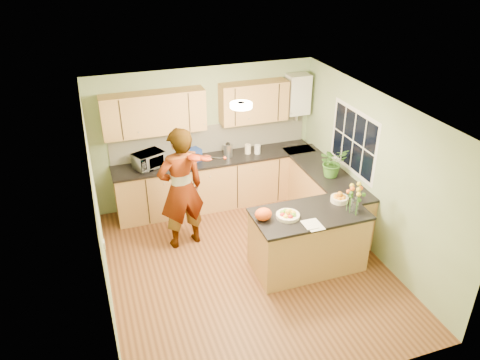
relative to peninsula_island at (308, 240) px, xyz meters
name	(u,v)px	position (x,y,z in m)	size (l,w,h in m)	color
floor	(247,267)	(-0.85, 0.25, -0.47)	(4.50, 4.50, 0.00)	#573019
ceiling	(249,110)	(-0.85, 0.25, 2.03)	(4.00, 4.50, 0.02)	white
wall_back	(205,136)	(-0.85, 2.50, 0.78)	(4.00, 0.02, 2.50)	gray
wall_front	(326,303)	(-0.85, -2.00, 0.78)	(4.00, 0.02, 2.50)	gray
wall_left	(99,221)	(-2.85, 0.25, 0.78)	(0.02, 4.50, 2.50)	gray
wall_right	(373,174)	(1.15, 0.25, 0.78)	(0.02, 4.50, 2.50)	gray
back_counter	(217,181)	(-0.75, 2.20, 0.00)	(3.64, 0.62, 0.94)	#AA7B44
right_counter	(324,195)	(0.85, 1.10, 0.00)	(0.62, 2.24, 0.94)	#AA7B44
splashback	(211,138)	(-0.75, 2.49, 0.73)	(3.60, 0.02, 0.52)	white
upper_cabinets	(197,108)	(-1.03, 2.33, 1.38)	(3.20, 0.34, 0.70)	#AA7B44
boiler	(298,94)	(0.85, 2.34, 1.42)	(0.40, 0.30, 0.86)	silver
window_right	(353,141)	(1.14, 0.85, 1.08)	(0.01, 1.30, 1.05)	silver
light_switch	(104,244)	(-2.84, -0.35, 0.83)	(0.02, 0.09, 0.09)	silver
ceiling_lamp	(241,105)	(-0.85, 0.55, 1.99)	(0.30, 0.30, 0.07)	#FFEABF
peninsula_island	(308,240)	(0.00, 0.00, 0.00)	(1.65, 0.84, 0.94)	#AA7B44
fruit_dish	(288,214)	(-0.35, 0.00, 0.52)	(0.33, 0.33, 0.12)	#F7E5C6
orange_bowl	(340,198)	(0.55, 0.15, 0.53)	(0.26, 0.26, 0.15)	#F7E5C6
flower_vase	(356,192)	(0.60, -0.18, 0.80)	(0.27, 0.27, 0.50)	silver
orange_bag	(263,214)	(-0.70, 0.05, 0.56)	(0.24, 0.20, 0.18)	#DF4912
papers	(314,225)	(-0.10, -0.30, 0.48)	(0.22, 0.30, 0.01)	silver
violinist	(181,189)	(-1.61, 1.18, 0.53)	(0.73, 0.48, 2.00)	tan
violin	(196,158)	(-1.41, 0.96, 1.13)	(0.61, 0.24, 0.12)	#4F0804
microwave	(149,160)	(-1.93, 2.21, 0.60)	(0.49, 0.33, 0.27)	silver
blue_box	(193,155)	(-1.17, 2.21, 0.58)	(0.27, 0.20, 0.22)	navy
kettle	(228,149)	(-0.52, 2.22, 0.59)	(0.16, 0.16, 0.30)	silver
jar_cream	(248,149)	(-0.15, 2.20, 0.55)	(0.11, 0.11, 0.17)	#F7E5C6
jar_white	(257,149)	(0.01, 2.14, 0.55)	(0.11, 0.11, 0.17)	silver
potted_plant	(333,162)	(0.85, 0.93, 0.72)	(0.45, 0.39, 0.50)	#3D7627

